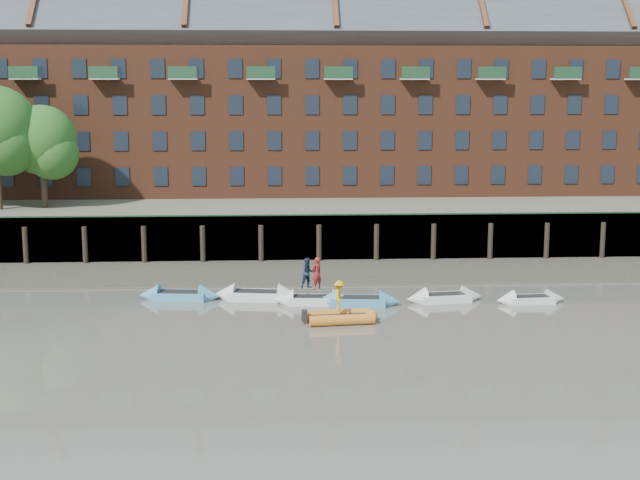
{
  "coord_description": "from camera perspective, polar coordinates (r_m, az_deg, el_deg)",
  "views": [
    {
      "loc": [
        -5.14,
        -38.78,
        11.86
      ],
      "look_at": [
        -2.45,
        12.0,
        3.2
      ],
      "focal_mm": 50.0,
      "sensor_mm": 36.0,
      "label": 1
    }
  ],
  "objects": [
    {
      "name": "rowboat_6",
      "position": [
        51.35,
        13.33,
        -3.72
      ],
      "size": [
        4.03,
        1.44,
        1.15
      ],
      "rotation": [
        0.0,
        0.0,
        0.08
      ],
      "color": "silver",
      "rests_on": "ground"
    },
    {
      "name": "rowboat_5",
      "position": [
        50.8,
        7.97,
        -3.67
      ],
      "size": [
        4.56,
        1.9,
        1.28
      ],
      "rotation": [
        0.0,
        0.0,
        0.14
      ],
      "color": "silver",
      "rests_on": "ground"
    },
    {
      "name": "person_rower_b",
      "position": [
        49.64,
        -0.77,
        -2.13
      ],
      "size": [
        1.02,
        0.91,
        1.73
      ],
      "primitive_type": "imported",
      "rotation": [
        0.0,
        0.0,
        0.36
      ],
      "color": "#19233F",
      "rests_on": "rowboat_3"
    },
    {
      "name": "river_wall",
      "position": [
        62.23,
        1.74,
        0.17
      ],
      "size": [
        110.0,
        1.23,
        3.3
      ],
      "color": "#2D2A26",
      "rests_on": "ground"
    },
    {
      "name": "rib_tender",
      "position": [
        45.94,
        1.48,
        -4.95
      ],
      "size": [
        3.72,
        2.07,
        0.63
      ],
      "rotation": [
        0.0,
        0.0,
        0.11
      ],
      "color": "orange",
      "rests_on": "ground"
    },
    {
      "name": "rowboat_4",
      "position": [
        49.47,
        2.45,
        -3.93
      ],
      "size": [
        4.76,
        1.77,
        1.35
      ],
      "rotation": [
        0.0,
        0.0,
        -0.09
      ],
      "color": "teal",
      "rests_on": "ground"
    },
    {
      "name": "person_rower_a",
      "position": [
        49.4,
        -0.21,
        -2.14
      ],
      "size": [
        0.78,
        0.76,
        1.81
      ],
      "primitive_type": "imported",
      "rotation": [
        0.0,
        0.0,
        3.85
      ],
      "color": "maroon",
      "rests_on": "rowboat_3"
    },
    {
      "name": "rowboat_1",
      "position": [
        51.36,
        -8.97,
        -3.53
      ],
      "size": [
        4.79,
        1.87,
        1.35
      ],
      "rotation": [
        0.0,
        0.0,
        -0.11
      ],
      "color": "teal",
      "rests_on": "ground"
    },
    {
      "name": "ground",
      "position": [
        40.88,
        4.35,
        -7.23
      ],
      "size": [
        220.0,
        220.0,
        0.0
      ],
      "primitive_type": "plane",
      "color": "#615D54",
      "rests_on": "ground"
    },
    {
      "name": "mud_band",
      "position": [
        54.93,
        2.41,
        -2.81
      ],
      "size": [
        110.0,
        1.6,
        0.1
      ],
      "primitive_type": "cube",
      "color": "#4C4336",
      "rests_on": "ground"
    },
    {
      "name": "apartment_terrace",
      "position": [
        75.96,
        0.86,
        10.39
      ],
      "size": [
        80.6,
        15.56,
        20.98
      ],
      "color": "brown",
      "rests_on": "bank_terrace"
    },
    {
      "name": "rowboat_2",
      "position": [
        50.85,
        -4.07,
        -3.55
      ],
      "size": [
        5.14,
        2.16,
        1.45
      ],
      "rotation": [
        0.0,
        0.0,
        -0.15
      ],
      "color": "silver",
      "rests_on": "ground"
    },
    {
      "name": "person_rib_crew",
      "position": [
        45.66,
        1.25,
        -3.59
      ],
      "size": [
        0.73,
        1.1,
        1.6
      ],
      "primitive_type": "imported",
      "rotation": [
        0.0,
        0.0,
        1.44
      ],
      "color": "orange",
      "rests_on": "rib_tender"
    },
    {
      "name": "rowboat_3",
      "position": [
        49.78,
        -0.45,
        -3.85
      ],
      "size": [
        4.41,
        1.52,
        1.26
      ],
      "rotation": [
        0.0,
        0.0,
        -0.06
      ],
      "color": "silver",
      "rests_on": "ground"
    },
    {
      "name": "foreshore",
      "position": [
        58.24,
        2.09,
        -2.09
      ],
      "size": [
        110.0,
        8.0,
        0.5
      ],
      "primitive_type": "cube",
      "color": "#3D382F",
      "rests_on": "ground"
    },
    {
      "name": "bank_terrace",
      "position": [
        75.66,
        0.89,
        1.87
      ],
      "size": [
        110.0,
        28.0,
        3.2
      ],
      "primitive_type": "cube",
      "color": "#5E594D",
      "rests_on": "ground"
    }
  ]
}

